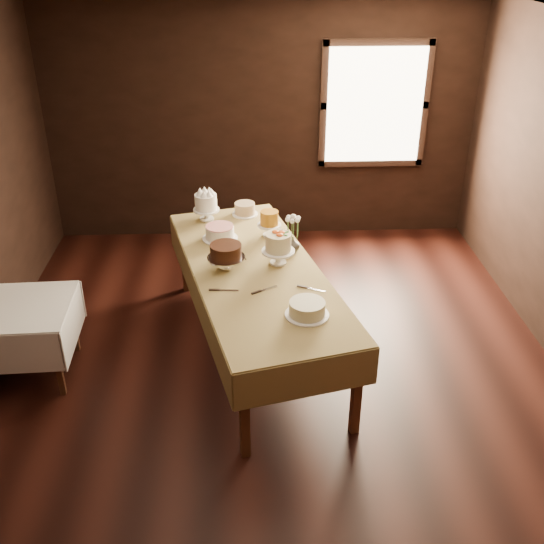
# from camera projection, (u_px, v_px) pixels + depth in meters

# --- Properties ---
(floor) EXTENTS (5.00, 6.00, 0.01)m
(floor) POSITION_uv_depth(u_px,v_px,m) (273.00, 381.00, 5.35)
(floor) COLOR black
(floor) RESTS_ON ground
(ceiling) EXTENTS (5.00, 6.00, 0.01)m
(ceiling) POSITION_uv_depth(u_px,v_px,m) (273.00, 33.00, 4.00)
(ceiling) COLOR beige
(ceiling) RESTS_ON wall_back
(wall_back) EXTENTS (5.00, 0.02, 2.80)m
(wall_back) POSITION_uv_depth(u_px,v_px,m) (262.00, 123.00, 7.30)
(wall_back) COLOR black
(wall_back) RESTS_ON ground
(window) EXTENTS (1.10, 0.05, 1.30)m
(window) POSITION_uv_depth(u_px,v_px,m) (375.00, 106.00, 7.20)
(window) COLOR #FFEABF
(window) RESTS_ON wall_back
(display_table) EXTENTS (1.68, 2.87, 0.83)m
(display_table) POSITION_uv_depth(u_px,v_px,m) (255.00, 275.00, 5.39)
(display_table) COLOR #462616
(display_table) RESTS_ON ground
(side_table) EXTENTS (0.84, 0.84, 0.67)m
(side_table) POSITION_uv_depth(u_px,v_px,m) (22.00, 314.00, 5.17)
(side_table) COLOR #462616
(side_table) RESTS_ON ground
(cake_meringue) EXTENTS (0.30, 0.30, 0.28)m
(cake_meringue) POSITION_uv_depth(u_px,v_px,m) (206.00, 208.00, 6.20)
(cake_meringue) COLOR white
(cake_meringue) RESTS_ON display_table
(cake_speckled) EXTENTS (0.26, 0.26, 0.12)m
(cake_speckled) POSITION_uv_depth(u_px,v_px,m) (245.00, 209.00, 6.35)
(cake_speckled) COLOR white
(cake_speckled) RESTS_ON display_table
(cake_lattice) EXTENTS (0.33, 0.33, 0.12)m
(cake_lattice) POSITION_uv_depth(u_px,v_px,m) (220.00, 233.00, 5.85)
(cake_lattice) COLOR white
(cake_lattice) RESTS_ON display_table
(cake_caramel) EXTENTS (0.23, 0.23, 0.26)m
(cake_caramel) POSITION_uv_depth(u_px,v_px,m) (269.00, 225.00, 5.88)
(cake_caramel) COLOR white
(cake_caramel) RESTS_ON display_table
(cake_chocolate) EXTENTS (0.32, 0.32, 0.24)m
(cake_chocolate) POSITION_uv_depth(u_px,v_px,m) (226.00, 257.00, 5.32)
(cake_chocolate) COLOR silver
(cake_chocolate) RESTS_ON display_table
(cake_flowers) EXTENTS (0.29, 0.29, 0.29)m
(cake_flowers) POSITION_uv_depth(u_px,v_px,m) (278.00, 250.00, 5.38)
(cake_flowers) COLOR white
(cake_flowers) RESTS_ON display_table
(cake_cream) EXTENTS (0.33, 0.33, 0.12)m
(cake_cream) POSITION_uv_depth(u_px,v_px,m) (307.00, 309.00, 4.69)
(cake_cream) COLOR white
(cake_cream) RESTS_ON display_table
(cake_server_a) EXTENTS (0.22, 0.15, 0.01)m
(cake_server_a) POSITION_uv_depth(u_px,v_px,m) (269.00, 288.00, 5.06)
(cake_server_a) COLOR silver
(cake_server_a) RESTS_ON display_table
(cake_server_b) EXTENTS (0.23, 0.12, 0.01)m
(cake_server_b) POSITION_uv_depth(u_px,v_px,m) (316.00, 290.00, 5.04)
(cake_server_b) COLOR silver
(cake_server_b) RESTS_ON display_table
(cake_server_c) EXTENTS (0.13, 0.23, 0.01)m
(cake_server_c) POSITION_uv_depth(u_px,v_px,m) (237.00, 252.00, 5.63)
(cake_server_c) COLOR silver
(cake_server_c) RESTS_ON display_table
(cake_server_d) EXTENTS (0.19, 0.19, 0.01)m
(cake_server_d) POSITION_uv_depth(u_px,v_px,m) (283.00, 250.00, 5.66)
(cake_server_d) COLOR silver
(cake_server_d) RESTS_ON display_table
(cake_server_e) EXTENTS (0.24, 0.04, 0.01)m
(cake_server_e) POSITION_uv_depth(u_px,v_px,m) (229.00, 290.00, 5.03)
(cake_server_e) COLOR silver
(cake_server_e) RESTS_ON display_table
(flower_vase) EXTENTS (0.15, 0.15, 0.14)m
(flower_vase) POSITION_uv_depth(u_px,v_px,m) (293.00, 244.00, 5.62)
(flower_vase) COLOR #2D2823
(flower_vase) RESTS_ON display_table
(flower_bouquet) EXTENTS (0.14, 0.14, 0.20)m
(flower_bouquet) POSITION_uv_depth(u_px,v_px,m) (293.00, 225.00, 5.53)
(flower_bouquet) COLOR white
(flower_bouquet) RESTS_ON flower_vase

